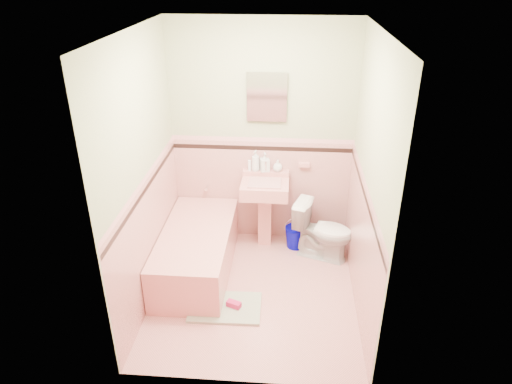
# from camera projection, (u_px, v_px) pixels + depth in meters

# --- Properties ---
(floor) EXTENTS (2.20, 2.20, 0.00)m
(floor) POSITION_uv_depth(u_px,v_px,m) (254.00, 292.00, 4.64)
(floor) COLOR pink
(floor) RESTS_ON ground
(ceiling) EXTENTS (2.20, 2.20, 0.00)m
(ceiling) POSITION_uv_depth(u_px,v_px,m) (253.00, 31.00, 3.52)
(ceiling) COLOR white
(ceiling) RESTS_ON ground
(wall_back) EXTENTS (2.50, 0.00, 2.50)m
(wall_back) POSITION_uv_depth(u_px,v_px,m) (262.00, 137.00, 5.06)
(wall_back) COLOR beige
(wall_back) RESTS_ON ground
(wall_front) EXTENTS (2.50, 0.00, 2.50)m
(wall_front) POSITION_uv_depth(u_px,v_px,m) (240.00, 250.00, 3.10)
(wall_front) COLOR beige
(wall_front) RESTS_ON ground
(wall_left) EXTENTS (0.00, 2.50, 2.50)m
(wall_left) POSITION_uv_depth(u_px,v_px,m) (143.00, 176.00, 4.15)
(wall_left) COLOR beige
(wall_left) RESTS_ON ground
(wall_right) EXTENTS (0.00, 2.50, 2.50)m
(wall_right) POSITION_uv_depth(u_px,v_px,m) (369.00, 183.00, 4.01)
(wall_right) COLOR beige
(wall_right) RESTS_ON ground
(wainscot_back) EXTENTS (2.00, 0.00, 2.00)m
(wainscot_back) POSITION_uv_depth(u_px,v_px,m) (262.00, 190.00, 5.34)
(wainscot_back) COLOR pink
(wainscot_back) RESTS_ON ground
(wainscot_front) EXTENTS (2.00, 0.00, 2.00)m
(wainscot_front) POSITION_uv_depth(u_px,v_px,m) (242.00, 322.00, 3.41)
(wainscot_front) COLOR pink
(wainscot_front) RESTS_ON ground
(wainscot_left) EXTENTS (0.00, 2.20, 2.20)m
(wainscot_left) POSITION_uv_depth(u_px,v_px,m) (151.00, 237.00, 4.44)
(wainscot_left) COLOR pink
(wainscot_left) RESTS_ON ground
(wainscot_right) EXTENTS (0.00, 2.20, 2.20)m
(wainscot_right) POSITION_uv_depth(u_px,v_px,m) (360.00, 246.00, 4.30)
(wainscot_right) COLOR pink
(wainscot_right) RESTS_ON ground
(accent_back) EXTENTS (2.00, 0.00, 2.00)m
(accent_back) POSITION_uv_depth(u_px,v_px,m) (262.00, 148.00, 5.10)
(accent_back) COLOR black
(accent_back) RESTS_ON ground
(accent_front) EXTENTS (2.00, 0.00, 2.00)m
(accent_front) POSITION_uv_depth(u_px,v_px,m) (241.00, 264.00, 3.18)
(accent_front) COLOR black
(accent_front) RESTS_ON ground
(accent_left) EXTENTS (0.00, 2.20, 2.20)m
(accent_left) POSITION_uv_depth(u_px,v_px,m) (146.00, 189.00, 4.21)
(accent_left) COLOR black
(accent_left) RESTS_ON ground
(accent_right) EXTENTS (0.00, 2.20, 2.20)m
(accent_right) POSITION_uv_depth(u_px,v_px,m) (365.00, 197.00, 4.07)
(accent_right) COLOR black
(accent_right) RESTS_ON ground
(cap_back) EXTENTS (2.00, 0.00, 2.00)m
(cap_back) POSITION_uv_depth(u_px,v_px,m) (262.00, 140.00, 5.06)
(cap_back) COLOR pink
(cap_back) RESTS_ON ground
(cap_front) EXTENTS (2.00, 0.00, 2.00)m
(cap_front) POSITION_uv_depth(u_px,v_px,m) (241.00, 252.00, 3.13)
(cap_front) COLOR pink
(cap_front) RESTS_ON ground
(cap_left) EXTENTS (0.00, 2.20, 2.20)m
(cap_left) POSITION_uv_depth(u_px,v_px,m) (145.00, 179.00, 4.16)
(cap_left) COLOR pink
(cap_left) RESTS_ON ground
(cap_right) EXTENTS (0.00, 2.20, 2.20)m
(cap_right) POSITION_uv_depth(u_px,v_px,m) (366.00, 186.00, 4.03)
(cap_right) COLOR pink
(cap_right) RESTS_ON ground
(bathtub) EXTENTS (0.70, 1.50, 0.45)m
(bathtub) POSITION_uv_depth(u_px,v_px,m) (197.00, 252.00, 4.88)
(bathtub) COLOR #D88481
(bathtub) RESTS_ON floor
(tub_faucet) EXTENTS (0.04, 0.12, 0.04)m
(tub_faucet) POSITION_uv_depth(u_px,v_px,m) (207.00, 187.00, 5.34)
(tub_faucet) COLOR silver
(tub_faucet) RESTS_ON wall_back
(sink) EXTENTS (0.52, 0.48, 0.81)m
(sink) POSITION_uv_depth(u_px,v_px,m) (265.00, 215.00, 5.22)
(sink) COLOR #D88481
(sink) RESTS_ON floor
(sink_faucet) EXTENTS (0.02, 0.02, 0.10)m
(sink_faucet) POSITION_uv_depth(u_px,v_px,m) (266.00, 166.00, 5.10)
(sink_faucet) COLOR silver
(sink_faucet) RESTS_ON sink
(medicine_cabinet) EXTENTS (0.37, 0.04, 0.47)m
(medicine_cabinet) POSITION_uv_depth(u_px,v_px,m) (267.00, 97.00, 4.82)
(medicine_cabinet) COLOR white
(medicine_cabinet) RESTS_ON wall_back
(soap_dish) EXTENTS (0.12, 0.07, 0.04)m
(soap_dish) POSITION_uv_depth(u_px,v_px,m) (304.00, 165.00, 5.13)
(soap_dish) COLOR #D88481
(soap_dish) RESTS_ON wall_back
(soap_bottle_left) EXTENTS (0.11, 0.11, 0.23)m
(soap_bottle_left) POSITION_uv_depth(u_px,v_px,m) (255.00, 161.00, 5.13)
(soap_bottle_left) COLOR #B2B2B2
(soap_bottle_left) RESTS_ON sink
(soap_bottle_mid) EXTENTS (0.12, 0.12, 0.21)m
(soap_bottle_mid) POSITION_uv_depth(u_px,v_px,m) (265.00, 162.00, 5.13)
(soap_bottle_mid) COLOR #B2B2B2
(soap_bottle_mid) RESTS_ON sink
(soap_bottle_right) EXTENTS (0.13, 0.13, 0.13)m
(soap_bottle_right) POSITION_uv_depth(u_px,v_px,m) (278.00, 166.00, 5.13)
(soap_bottle_right) COLOR #B2B2B2
(soap_bottle_right) RESTS_ON sink
(tube) EXTENTS (0.04, 0.04, 0.12)m
(tube) POSITION_uv_depth(u_px,v_px,m) (249.00, 165.00, 5.16)
(tube) COLOR white
(tube) RESTS_ON sink
(toilet) EXTENTS (0.72, 0.55, 0.65)m
(toilet) POSITION_uv_depth(u_px,v_px,m) (323.00, 231.00, 5.07)
(toilet) COLOR white
(toilet) RESTS_ON floor
(bucket) EXTENTS (0.25, 0.25, 0.25)m
(bucket) POSITION_uv_depth(u_px,v_px,m) (296.00, 237.00, 5.33)
(bucket) COLOR #0000AB
(bucket) RESTS_ON floor
(bath_mat) EXTENTS (0.69, 0.47, 0.03)m
(bath_mat) POSITION_uv_depth(u_px,v_px,m) (225.00, 307.00, 4.42)
(bath_mat) COLOR #97A58A
(bath_mat) RESTS_ON floor
(shoe) EXTENTS (0.15, 0.11, 0.05)m
(shoe) POSITION_uv_depth(u_px,v_px,m) (234.00, 304.00, 4.40)
(shoe) COLOR #BF1E59
(shoe) RESTS_ON bath_mat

